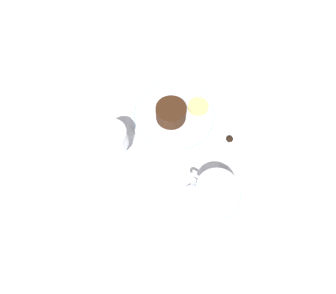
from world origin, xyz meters
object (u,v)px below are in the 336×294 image
at_px(dinner_plate, 174,116).
at_px(coffee_cup, 216,192).
at_px(fork, 231,153).
at_px(wine_glass, 113,139).
at_px(dessert_cake, 171,113).

relative_size(dinner_plate, coffee_cup, 1.88).
bearing_deg(dinner_plate, coffee_cup, 148.97).
distance_m(coffee_cup, fork, 0.13).
xyz_separation_m(wine_glass, fork, (-0.24, -0.17, -0.07)).
relative_size(coffee_cup, fork, 0.71).
relative_size(coffee_cup, wine_glass, 1.13).
height_order(coffee_cup, wine_glass, wine_glass).
height_order(dinner_plate, dessert_cake, dessert_cake).
bearing_deg(dessert_cake, coffee_cup, 151.65).
height_order(dinner_plate, fork, dinner_plate).
height_order(coffee_cup, dessert_cake, coffee_cup).
bearing_deg(coffee_cup, fork, -77.38).
bearing_deg(fork, dinner_plate, -0.75).
xyz_separation_m(coffee_cup, wine_glass, (0.27, 0.05, 0.03)).
bearing_deg(dessert_cake, fork, -177.11).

